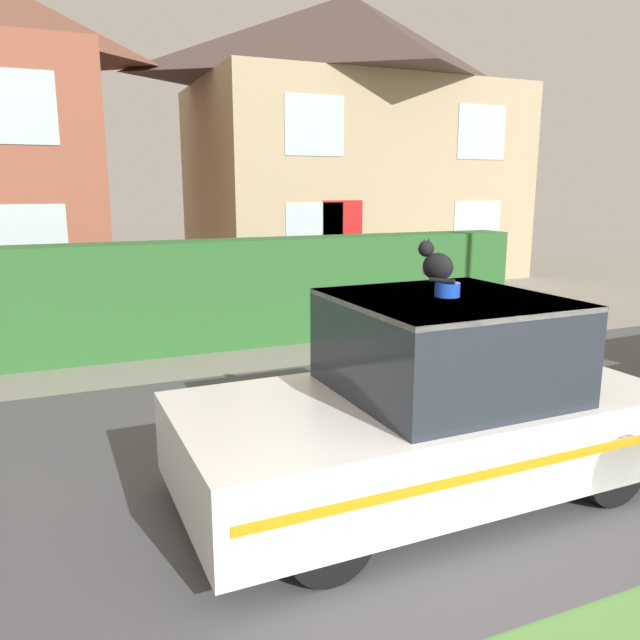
# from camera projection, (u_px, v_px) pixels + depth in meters

# --- Properties ---
(road_strip) EXTENTS (28.00, 5.25, 0.01)m
(road_strip) POSITION_uv_depth(u_px,v_px,m) (332.00, 448.00, 5.83)
(road_strip) COLOR #4C4C51
(road_strip) RESTS_ON ground
(garden_hedge) EXTENTS (9.53, 0.67, 1.62)m
(garden_hedge) POSITION_uv_depth(u_px,v_px,m) (240.00, 293.00, 9.52)
(garden_hedge) COLOR #2D662D
(garden_hedge) RESTS_ON ground
(police_car) EXTENTS (3.87, 1.87, 1.66)m
(police_car) POSITION_uv_depth(u_px,v_px,m) (428.00, 405.00, 4.93)
(police_car) COLOR black
(police_car) RESTS_ON road_strip
(cat) EXTENTS (0.27, 0.38, 0.32)m
(cat) POSITION_uv_depth(u_px,v_px,m) (435.00, 264.00, 4.87)
(cat) COLOR black
(cat) RESTS_ON police_car
(house_right) EXTENTS (8.52, 6.02, 7.35)m
(house_right) POSITION_uv_depth(u_px,v_px,m) (349.00, 136.00, 17.06)
(house_right) COLOR tan
(house_right) RESTS_ON ground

